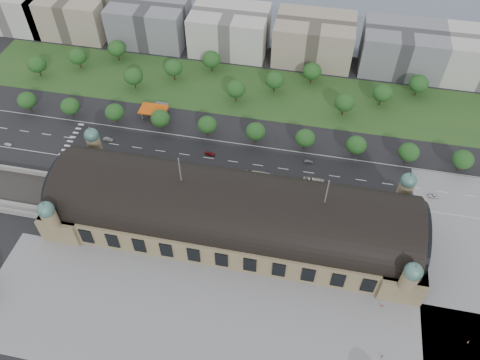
% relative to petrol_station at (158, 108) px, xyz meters
% --- Properties ---
extents(ground, '(900.00, 900.00, 0.00)m').
position_rel_petrol_station_xyz_m(ground, '(53.91, -65.28, -2.95)').
color(ground, black).
rests_on(ground, ground).
extents(station, '(150.00, 48.40, 44.30)m').
position_rel_petrol_station_xyz_m(station, '(53.91, -65.28, 7.33)').
color(station, '#907F59').
rests_on(station, ground).
extents(plaza_south, '(190.00, 48.00, 0.12)m').
position_rel_petrol_station_xyz_m(plaza_south, '(63.91, -109.28, -2.95)').
color(plaza_south, gray).
rests_on(plaza_south, ground).
extents(road_slab, '(260.00, 26.00, 0.10)m').
position_rel_petrol_station_xyz_m(road_slab, '(33.91, -27.28, -2.95)').
color(road_slab, black).
rests_on(road_slab, ground).
extents(grass_belt, '(300.00, 45.00, 0.10)m').
position_rel_petrol_station_xyz_m(grass_belt, '(38.91, 27.72, -2.95)').
color(grass_belt, '#264F1F').
rests_on(grass_belt, ground).
extents(petrol_station, '(14.00, 13.00, 5.05)m').
position_rel_petrol_station_xyz_m(petrol_station, '(0.00, 0.00, 0.00)').
color(petrol_station, '#D6540C').
rests_on(petrol_station, ground).
extents(office_0, '(45.00, 32.00, 24.00)m').
position_rel_petrol_station_xyz_m(office_0, '(-116.09, 67.72, 9.05)').
color(office_0, beige).
rests_on(office_0, ground).
extents(office_1, '(45.00, 32.00, 24.00)m').
position_rel_petrol_station_xyz_m(office_1, '(-76.09, 67.72, 9.05)').
color(office_1, '#A0937E').
rests_on(office_1, ground).
extents(office_2, '(45.00, 32.00, 24.00)m').
position_rel_petrol_station_xyz_m(office_2, '(-26.09, 67.72, 9.05)').
color(office_2, gray).
rests_on(office_2, ground).
extents(office_3, '(45.00, 32.00, 24.00)m').
position_rel_petrol_station_xyz_m(office_3, '(23.91, 67.72, 9.05)').
color(office_3, beige).
rests_on(office_3, ground).
extents(office_4, '(45.00, 32.00, 24.00)m').
position_rel_petrol_station_xyz_m(office_4, '(73.91, 67.72, 9.05)').
color(office_4, '#A0937E').
rests_on(office_4, ground).
extents(office_5, '(45.00, 32.00, 24.00)m').
position_rel_petrol_station_xyz_m(office_5, '(123.91, 67.72, 9.05)').
color(office_5, gray).
rests_on(office_5, ground).
extents(tree_row_0, '(9.60, 9.60, 11.52)m').
position_rel_petrol_station_xyz_m(tree_row_0, '(-66.09, -12.28, 4.48)').
color(tree_row_0, '#2D2116').
rests_on(tree_row_0, ground).
extents(tree_row_1, '(9.60, 9.60, 11.52)m').
position_rel_petrol_station_xyz_m(tree_row_1, '(-42.09, -12.28, 4.48)').
color(tree_row_1, '#2D2116').
rests_on(tree_row_1, ground).
extents(tree_row_2, '(9.60, 9.60, 11.52)m').
position_rel_petrol_station_xyz_m(tree_row_2, '(-18.09, -12.28, 4.48)').
color(tree_row_2, '#2D2116').
rests_on(tree_row_2, ground).
extents(tree_row_3, '(9.60, 9.60, 11.52)m').
position_rel_petrol_station_xyz_m(tree_row_3, '(5.91, -12.28, 4.48)').
color(tree_row_3, '#2D2116').
rests_on(tree_row_3, ground).
extents(tree_row_4, '(9.60, 9.60, 11.52)m').
position_rel_petrol_station_xyz_m(tree_row_4, '(29.91, -12.28, 4.48)').
color(tree_row_4, '#2D2116').
rests_on(tree_row_4, ground).
extents(tree_row_5, '(9.60, 9.60, 11.52)m').
position_rel_petrol_station_xyz_m(tree_row_5, '(53.91, -12.28, 4.48)').
color(tree_row_5, '#2D2116').
rests_on(tree_row_5, ground).
extents(tree_row_6, '(9.60, 9.60, 11.52)m').
position_rel_petrol_station_xyz_m(tree_row_6, '(77.91, -12.28, 4.48)').
color(tree_row_6, '#2D2116').
rests_on(tree_row_6, ground).
extents(tree_row_7, '(9.60, 9.60, 11.52)m').
position_rel_petrol_station_xyz_m(tree_row_7, '(101.91, -12.28, 4.48)').
color(tree_row_7, '#2D2116').
rests_on(tree_row_7, ground).
extents(tree_row_8, '(9.60, 9.60, 11.52)m').
position_rel_petrol_station_xyz_m(tree_row_8, '(125.91, -12.28, 4.48)').
color(tree_row_8, '#2D2116').
rests_on(tree_row_8, ground).
extents(tree_row_9, '(9.60, 9.60, 11.52)m').
position_rel_petrol_station_xyz_m(tree_row_9, '(149.91, -12.28, 4.48)').
color(tree_row_9, '#2D2116').
rests_on(tree_row_9, ground).
extents(tree_belt_0, '(10.40, 10.40, 12.48)m').
position_rel_petrol_station_xyz_m(tree_belt_0, '(-76.09, 17.72, 5.10)').
color(tree_belt_0, '#2D2116').
rests_on(tree_belt_0, ground).
extents(tree_belt_1, '(10.40, 10.40, 12.48)m').
position_rel_petrol_station_xyz_m(tree_belt_1, '(-57.09, 29.72, 5.10)').
color(tree_belt_1, '#2D2116').
rests_on(tree_belt_1, ground).
extents(tree_belt_2, '(10.40, 10.40, 12.48)m').
position_rel_petrol_station_xyz_m(tree_belt_2, '(-38.09, 41.72, 5.10)').
color(tree_belt_2, '#2D2116').
rests_on(tree_belt_2, ground).
extents(tree_belt_3, '(10.40, 10.40, 12.48)m').
position_rel_petrol_station_xyz_m(tree_belt_3, '(-19.09, 17.72, 5.10)').
color(tree_belt_3, '#2D2116').
rests_on(tree_belt_3, ground).
extents(tree_belt_4, '(10.40, 10.40, 12.48)m').
position_rel_petrol_station_xyz_m(tree_belt_4, '(-0.09, 29.72, 5.10)').
color(tree_belt_4, '#2D2116').
rests_on(tree_belt_4, ground).
extents(tree_belt_5, '(10.40, 10.40, 12.48)m').
position_rel_petrol_station_xyz_m(tree_belt_5, '(18.91, 41.72, 5.10)').
color(tree_belt_5, '#2D2116').
rests_on(tree_belt_5, ground).
extents(tree_belt_6, '(10.40, 10.40, 12.48)m').
position_rel_petrol_station_xyz_m(tree_belt_6, '(37.91, 17.72, 5.10)').
color(tree_belt_6, '#2D2116').
rests_on(tree_belt_6, ground).
extents(tree_belt_7, '(10.40, 10.40, 12.48)m').
position_rel_petrol_station_xyz_m(tree_belt_7, '(56.91, 29.72, 5.10)').
color(tree_belt_7, '#2D2116').
rests_on(tree_belt_7, ground).
extents(tree_belt_8, '(10.40, 10.40, 12.48)m').
position_rel_petrol_station_xyz_m(tree_belt_8, '(75.91, 41.72, 5.10)').
color(tree_belt_8, '#2D2116').
rests_on(tree_belt_8, ground).
extents(tree_belt_9, '(10.40, 10.40, 12.48)m').
position_rel_petrol_station_xyz_m(tree_belt_9, '(94.91, 17.72, 5.10)').
color(tree_belt_9, '#2D2116').
rests_on(tree_belt_9, ground).
extents(tree_belt_10, '(10.40, 10.40, 12.48)m').
position_rel_petrol_station_xyz_m(tree_belt_10, '(113.91, 29.72, 5.10)').
color(tree_belt_10, '#2D2116').
rests_on(tree_belt_10, ground).
extents(tree_belt_11, '(10.40, 10.40, 12.48)m').
position_rel_petrol_station_xyz_m(tree_belt_11, '(132.91, 41.72, 5.10)').
color(tree_belt_11, '#2D2116').
rests_on(tree_belt_11, ground).
extents(traffic_car_0, '(4.13, 2.02, 1.36)m').
position_rel_petrol_station_xyz_m(traffic_car_0, '(-64.70, -38.26, -2.27)').
color(traffic_car_0, silver).
rests_on(traffic_car_0, ground).
extents(traffic_car_1, '(4.94, 1.76, 1.62)m').
position_rel_petrol_station_xyz_m(traffic_car_1, '(-17.71, -25.40, -2.14)').
color(traffic_car_1, gray).
rests_on(traffic_car_1, ground).
extents(traffic_car_2, '(5.61, 2.75, 1.53)m').
position_rel_petrol_station_xyz_m(traffic_car_2, '(-16.64, -37.56, -2.18)').
color(traffic_car_2, black).
rests_on(traffic_car_2, ground).
extents(traffic_car_3, '(5.02, 2.43, 1.41)m').
position_rel_petrol_station_xyz_m(traffic_car_3, '(34.12, -25.06, -2.24)').
color(traffic_car_3, maroon).
rests_on(traffic_car_3, ground).
extents(traffic_car_4, '(4.31, 2.01, 1.43)m').
position_rel_petrol_station_xyz_m(traffic_car_4, '(62.93, -32.11, -2.24)').
color(traffic_car_4, '#1A1C49').
rests_on(traffic_car_4, ground).
extents(traffic_car_5, '(4.03, 1.56, 1.31)m').
position_rel_petrol_station_xyz_m(traffic_car_5, '(81.18, -20.91, -2.29)').
color(traffic_car_5, '#5C5E64').
rests_on(traffic_car_5, ground).
extents(traffic_car_6, '(4.79, 2.42, 1.30)m').
position_rel_petrol_station_xyz_m(traffic_car_6, '(137.28, -31.14, -2.30)').
color(traffic_car_6, silver).
rests_on(traffic_car_6, ground).
extents(parked_car_0, '(4.42, 3.67, 1.42)m').
position_rel_petrol_station_xyz_m(parked_car_0, '(-15.46, -44.28, -2.24)').
color(parked_car_0, black).
rests_on(parked_car_0, ground).
extents(parked_car_1, '(5.89, 4.62, 1.49)m').
position_rel_petrol_station_xyz_m(parked_car_1, '(-23.96, -40.28, -2.21)').
color(parked_car_1, maroon).
rests_on(parked_car_1, ground).
extents(parked_car_2, '(4.85, 3.92, 1.32)m').
position_rel_petrol_station_xyz_m(parked_car_2, '(3.23, -40.28, -2.29)').
color(parked_car_2, '#1A1E4B').
rests_on(parked_car_2, ground).
extents(parked_car_3, '(5.01, 4.07, 1.60)m').
position_rel_petrol_station_xyz_m(parked_car_3, '(18.20, -44.28, -2.15)').
color(parked_car_3, '#595B61').
rests_on(parked_car_3, ground).
extents(parked_car_4, '(4.85, 3.77, 1.54)m').
position_rel_petrol_station_xyz_m(parked_car_4, '(7.37, -40.28, -2.18)').
color(parked_car_4, '#BCBBBD').
rests_on(parked_car_4, ground).
extents(parked_car_5, '(5.81, 4.47, 1.47)m').
position_rel_petrol_station_xyz_m(parked_car_5, '(24.18, -40.28, -2.22)').
color(parked_car_5, '#93959B').
rests_on(parked_car_5, ground).
extents(parked_car_6, '(5.54, 4.62, 1.52)m').
position_rel_petrol_station_xyz_m(parked_car_6, '(21.94, -40.28, -2.19)').
color(parked_car_6, black).
rests_on(parked_car_6, ground).
extents(bus_west, '(13.54, 3.79, 3.73)m').
position_rel_petrol_station_xyz_m(bus_west, '(59.15, -37.94, -1.08)').
color(bus_west, red).
rests_on(bus_west, ground).
extents(bus_mid, '(13.48, 3.53, 3.73)m').
position_rel_petrol_station_xyz_m(bus_mid, '(59.70, -35.78, -1.08)').
color(bus_mid, white).
rests_on(bus_mid, ground).
extents(bus_east, '(10.64, 2.56, 2.96)m').
position_rel_petrol_station_xyz_m(bus_east, '(85.10, -33.80, -1.47)').
color(bus_east, silver).
rests_on(bus_east, ground).
extents(pedestrian_0, '(1.03, 0.84, 1.83)m').
position_rel_petrol_station_xyz_m(pedestrian_0, '(115.04, -89.88, -2.03)').
color(pedestrian_0, gray).
rests_on(pedestrian_0, ground).
extents(pedestrian_1, '(0.74, 0.68, 1.69)m').
position_rel_petrol_station_xyz_m(pedestrian_1, '(115.02, -108.55, -2.10)').
color(pedestrian_1, gray).
rests_on(pedestrian_1, ground).
extents(pedestrian_5, '(0.54, 0.81, 1.55)m').
position_rel_petrol_station_xyz_m(pedestrian_5, '(144.48, -97.40, -2.17)').
color(pedestrian_5, gray).
rests_on(pedestrian_5, ground).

